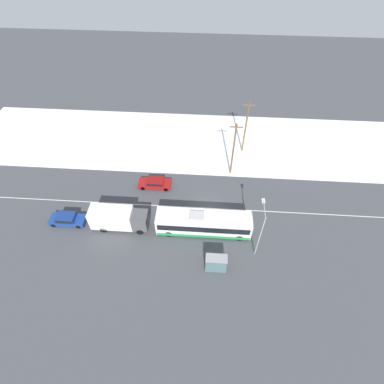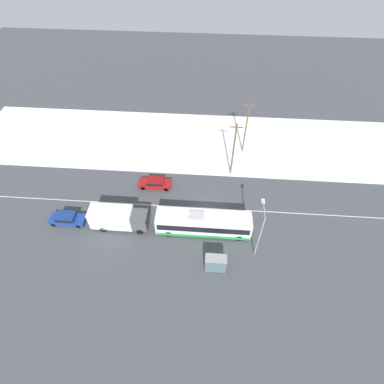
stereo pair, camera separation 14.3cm
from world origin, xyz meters
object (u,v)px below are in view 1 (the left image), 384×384
at_px(box_truck, 118,218).
at_px(parked_car_near_truck, 67,219).
at_px(pedestrian_at_stop, 211,255).
at_px(bus_shelter, 216,263).
at_px(utility_pole_snowlot, 246,127).
at_px(sedan_car, 155,183).
at_px(streetlamp, 261,228).
at_px(utility_pole_roadside, 233,149).
at_px(city_bus, 204,223).

relative_size(box_truck, parked_car_near_truck, 1.58).
xyz_separation_m(pedestrian_at_stop, bus_shelter, (0.58, -1.38, 0.67)).
height_order(bus_shelter, utility_pole_snowlot, utility_pole_snowlot).
distance_m(box_truck, sedan_car, 8.16).
xyz_separation_m(parked_car_near_truck, streetlamp, (24.21, -2.49, 3.92)).
height_order(bus_shelter, utility_pole_roadside, utility_pole_roadside).
bearing_deg(utility_pole_roadside, utility_pole_snowlot, 69.36).
bearing_deg(parked_car_near_truck, sedan_car, 34.27).
bearing_deg(utility_pole_roadside, sedan_car, -162.35).
xyz_separation_m(streetlamp, utility_pole_snowlot, (-0.76, 18.42, 0.01)).
bearing_deg(utility_pole_snowlot, sedan_car, -145.88).
bearing_deg(utility_pole_roadside, streetlamp, -78.17).
distance_m(streetlamp, utility_pole_roadside, 13.41).
bearing_deg(utility_pole_roadside, box_truck, -143.44).
bearing_deg(utility_pole_snowlot, parked_car_near_truck, -145.81).
bearing_deg(streetlamp, parked_car_near_truck, 174.13).
xyz_separation_m(sedan_car, pedestrian_at_stop, (8.39, -11.33, 0.23)).
height_order(pedestrian_at_stop, utility_pole_roadside, utility_pole_roadside).
distance_m(city_bus, utility_pole_roadside, 11.74).
relative_size(city_bus, bus_shelter, 4.82).
bearing_deg(pedestrian_at_stop, box_truck, 161.23).
relative_size(city_bus, utility_pole_snowlot, 1.31).
distance_m(sedan_car, utility_pole_snowlot, 16.14).
relative_size(parked_car_near_truck, streetlamp, 0.62).
bearing_deg(utility_pole_roadside, bus_shelter, -97.01).
relative_size(city_bus, streetlamp, 1.60).
height_order(city_bus, streetlamp, streetlamp).
bearing_deg(city_bus, pedestrian_at_stop, -75.40).
xyz_separation_m(bus_shelter, utility_pole_roadside, (1.99, 16.20, 3.05)).
relative_size(bus_shelter, utility_pole_roadside, 0.27).
distance_m(city_bus, utility_pole_snowlot, 17.25).
height_order(pedestrian_at_stop, streetlamp, streetlamp).
distance_m(sedan_car, parked_car_near_truck, 12.70).
distance_m(city_bus, sedan_car, 10.31).
distance_m(box_truck, utility_pole_snowlot, 23.21).
bearing_deg(city_bus, bus_shelter, -73.28).
bearing_deg(streetlamp, box_truck, 172.18).
bearing_deg(utility_pole_snowlot, city_bus, -109.41).
xyz_separation_m(city_bus, box_truck, (-10.87, -0.05, 0.19)).
bearing_deg(city_bus, sedan_car, 135.38).
height_order(parked_car_near_truck, streetlamp, streetlamp).
bearing_deg(pedestrian_at_stop, city_bus, 104.60).
distance_m(box_truck, streetlamp, 17.67).
relative_size(box_truck, pedestrian_at_stop, 4.50).
xyz_separation_m(parked_car_near_truck, pedestrian_at_stop, (18.88, -4.18, 0.20)).
height_order(box_truck, pedestrian_at_stop, box_truck).
xyz_separation_m(box_truck, utility_pole_snowlot, (16.50, 16.05, 2.96)).
distance_m(parked_car_near_truck, utility_pole_roadside, 24.27).
height_order(city_bus, utility_pole_roadside, utility_pole_roadside).
bearing_deg(box_truck, streetlamp, -7.82).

